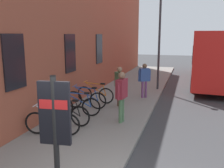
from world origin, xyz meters
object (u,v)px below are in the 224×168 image
object	(u,v)px
street_lamp	(160,29)
pedestrian_by_facade	(144,77)
pedestrian_near_bus	(119,82)
bicycle_by_door	(52,123)
city_bus	(216,54)
bicycle_end_of_row	(86,99)
bicycle_nearest_sign	(95,94)
bicycle_leaning_wall	(66,114)
bicycle_mid_rack	(78,106)
pedestrian_crossing_street	(122,92)
transit_info_sign	(55,122)

from	to	relation	value
street_lamp	pedestrian_by_facade	bearing A→B (deg)	169.55
pedestrian_near_bus	street_lamp	distance (m)	4.72
bicycle_by_door	city_bus	bearing A→B (deg)	-26.30
bicycle_end_of_row	pedestrian_near_bus	xyz separation A→B (m)	(0.72, -1.25, 0.67)
bicycle_end_of_row	bicycle_nearest_sign	bearing A→B (deg)	-2.73
bicycle_by_door	bicycle_leaning_wall	world-z (taller)	same
bicycle_mid_rack	bicycle_end_of_row	xyz separation A→B (m)	(0.98, 0.08, 0.00)
city_bus	pedestrian_crossing_street	xyz separation A→B (m)	(-9.51, 3.85, -0.70)
bicycle_by_door	pedestrian_by_facade	xyz separation A→B (m)	(5.42, -1.87, 0.64)
pedestrian_near_bus	pedestrian_by_facade	bearing A→B (deg)	-22.45
bicycle_mid_rack	pedestrian_by_facade	size ratio (longest dim) A/B	1.03
bicycle_leaning_wall	bicycle_mid_rack	xyz separation A→B (m)	(0.99, 0.04, -0.00)
pedestrian_by_facade	pedestrian_near_bus	bearing A→B (deg)	157.55
bicycle_end_of_row	pedestrian_crossing_street	world-z (taller)	pedestrian_crossing_street
bicycle_leaning_wall	bicycle_nearest_sign	bearing A→B (deg)	1.58
bicycle_mid_rack	pedestrian_near_bus	bearing A→B (deg)	-34.37
bicycle_nearest_sign	street_lamp	xyz separation A→B (m)	(3.73, -2.35, 2.95)
bicycle_end_of_row	bicycle_by_door	bearing A→B (deg)	-177.40
bicycle_nearest_sign	transit_info_sign	distance (m)	6.99
bicycle_by_door	street_lamp	xyz separation A→B (m)	(7.58, -2.27, 2.95)
pedestrian_by_facade	street_lamp	size ratio (longest dim) A/B	0.30
bicycle_mid_rack	street_lamp	world-z (taller)	street_lamp
bicycle_by_door	city_bus	world-z (taller)	city_bus
bicycle_by_door	bicycle_mid_rack	size ratio (longest dim) A/B	1.01
pedestrian_near_bus	bicycle_by_door	bearing A→B (deg)	162.76
bicycle_end_of_row	bicycle_nearest_sign	world-z (taller)	same
city_bus	pedestrian_crossing_street	distance (m)	10.29
bicycle_leaning_wall	bicycle_mid_rack	size ratio (longest dim) A/B	1.02
bicycle_by_door	bicycle_mid_rack	bearing A→B (deg)	1.44
city_bus	pedestrian_by_facade	bearing A→B (deg)	147.68
bicycle_mid_rack	city_bus	world-z (taller)	city_bus
bicycle_end_of_row	transit_info_sign	world-z (taller)	transit_info_sign
bicycle_by_door	bicycle_nearest_sign	bearing A→B (deg)	1.27
bicycle_leaning_wall	transit_info_sign	world-z (taller)	transit_info_sign
transit_info_sign	street_lamp	size ratio (longest dim) A/B	0.42
bicycle_by_door	bicycle_mid_rack	world-z (taller)	same
bicycle_nearest_sign	pedestrian_near_bus	bearing A→B (deg)	-101.36
bicycle_leaning_wall	pedestrian_by_facade	xyz separation A→B (m)	(4.51, -1.87, 0.64)
bicycle_mid_rack	pedestrian_by_facade	world-z (taller)	pedestrian_by_facade
bicycle_leaning_wall	pedestrian_near_bus	bearing A→B (deg)	-22.62
pedestrian_near_bus	street_lamp	bearing A→B (deg)	-16.11
bicycle_mid_rack	transit_info_sign	bearing A→B (deg)	-158.66
bicycle_nearest_sign	city_bus	size ratio (longest dim) A/B	0.17
pedestrian_near_bus	pedestrian_crossing_street	bearing A→B (deg)	-162.07
bicycle_mid_rack	bicycle_end_of_row	size ratio (longest dim) A/B	0.98
pedestrian_near_bus	transit_info_sign	bearing A→B (deg)	-174.07
pedestrian_near_bus	pedestrian_crossing_street	xyz separation A→B (m)	(-1.85, -0.60, 0.04)
bicycle_by_door	bicycle_end_of_row	xyz separation A→B (m)	(2.88, 0.13, 0.00)
bicycle_nearest_sign	city_bus	distance (m)	9.43
city_bus	pedestrian_near_bus	world-z (taller)	city_bus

